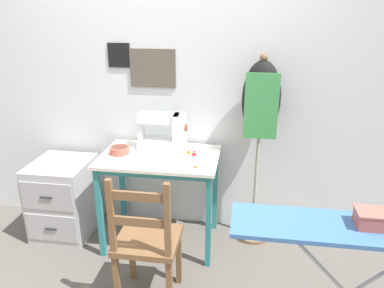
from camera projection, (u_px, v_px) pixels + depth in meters
The scene contains 13 objects.
ground_plane at pixel (154, 263), 2.90m from camera, with size 14.00×14.00×0.00m, color #5B5651.
wall_back at pixel (168, 83), 3.07m from camera, with size 10.00×0.07×2.55m.
sewing_table at pixel (160, 169), 2.93m from camera, with size 0.92×0.60×0.78m.
sewing_machine at pixel (165, 132), 3.00m from camera, with size 0.39×0.18×0.31m.
fabric_bowl at pixel (120, 150), 2.93m from camera, with size 0.16×0.16×0.06m.
scissors at pixel (200, 167), 2.69m from camera, with size 0.15×0.05×0.01m.
thread_spool_near_machine at pixel (189, 152), 2.92m from camera, with size 0.03×0.03×0.04m.
thread_spool_mid_table at pixel (194, 154), 2.89m from camera, with size 0.04×0.04×0.04m.
wooden_chair at pixel (147, 242), 2.39m from camera, with size 0.40×0.38×0.95m.
filing_cabinet at pixel (64, 198), 3.21m from camera, with size 0.47×0.53×0.65m.
dress_form at pixel (260, 112), 2.87m from camera, with size 0.32×0.32×1.54m.
ironing_board at pixel (358, 235), 1.90m from camera, with size 1.29×0.32×0.83m.
storage_box at pixel (378, 219), 1.87m from camera, with size 0.22×0.14×0.09m.
Camera 1 is at (0.66, -2.32, 1.88)m, focal length 35.00 mm.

